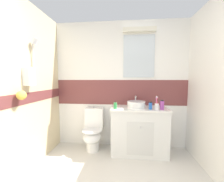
% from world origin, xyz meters
% --- Properties ---
extents(wall_back_tiled, '(3.20, 0.20, 2.50)m').
position_xyz_m(wall_back_tiled, '(0.01, 2.45, 1.26)').
color(wall_back_tiled, white).
rests_on(wall_back_tiled, ground_plane).
extents(wall_left_shower_alcove, '(0.24, 3.48, 2.50)m').
position_xyz_m(wall_left_shower_alcove, '(-1.35, 1.20, 1.25)').
color(wall_left_shower_alcove, beige).
rests_on(wall_left_shower_alcove, ground_plane).
extents(vanity_cabinet, '(1.01, 0.54, 0.85)m').
position_xyz_m(vanity_cabinet, '(0.36, 2.14, 0.43)').
color(vanity_cabinet, silver).
rests_on(vanity_cabinet, ground_plane).
extents(sink_basin, '(0.33, 0.37, 0.20)m').
position_xyz_m(sink_basin, '(0.30, 2.15, 0.91)').
color(sink_basin, white).
rests_on(sink_basin, vanity_cabinet).
extents(toilet, '(0.37, 0.50, 0.81)m').
position_xyz_m(toilet, '(-0.51, 2.16, 0.37)').
color(toilet, white).
rests_on(toilet, ground_plane).
extents(toothbrush_cup, '(0.07, 0.07, 0.23)m').
position_xyz_m(toothbrush_cup, '(0.64, 1.99, 0.92)').
color(toothbrush_cup, white).
rests_on(toothbrush_cup, vanity_cabinet).
extents(soap_dispenser, '(0.06, 0.06, 0.15)m').
position_xyz_m(soap_dispenser, '(-0.07, 1.98, 0.91)').
color(soap_dispenser, green).
rests_on(soap_dispenser, vanity_cabinet).
extents(mouthwash_bottle, '(0.07, 0.07, 0.17)m').
position_xyz_m(mouthwash_bottle, '(0.72, 2.00, 0.93)').
color(mouthwash_bottle, '#993F99').
rests_on(mouthwash_bottle, vanity_cabinet).
extents(lotion_bottle_short, '(0.06, 0.06, 0.13)m').
position_xyz_m(lotion_bottle_short, '(0.54, 2.01, 0.91)').
color(lotion_bottle_short, '#2659B2').
rests_on(lotion_bottle_short, vanity_cabinet).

